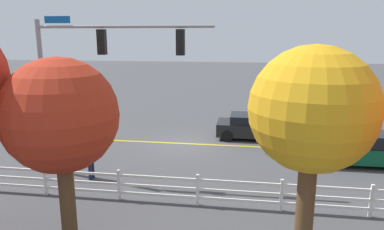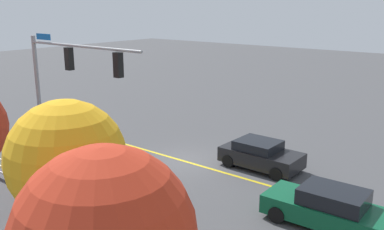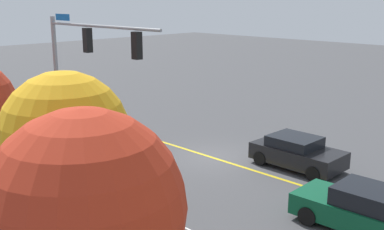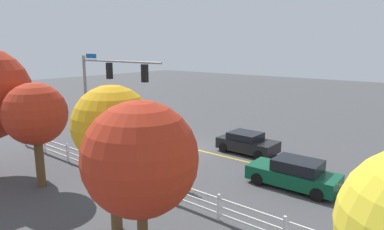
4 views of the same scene
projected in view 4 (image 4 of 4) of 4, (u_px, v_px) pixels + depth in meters
name	position (u px, v px, depth m)	size (l,w,h in m)	color
ground_plane	(192.00, 149.00, 24.06)	(120.00, 120.00, 0.00)	#444447
lane_center_stripe	(240.00, 160.00, 21.56)	(28.00, 0.16, 0.01)	gold
signal_assembly	(105.00, 85.00, 21.48)	(7.36, 0.38, 6.65)	gray
car_0	(294.00, 174.00, 17.26)	(4.57, 2.02, 1.51)	#0C4C2D
car_2	(247.00, 143.00, 22.97)	(3.99, 2.05, 1.40)	black
pedestrian	(100.00, 145.00, 21.75)	(0.28, 0.41, 1.69)	#191E3F
white_rail_fence	(147.00, 181.00, 16.69)	(26.10, 0.10, 1.15)	white
tree_0	(35.00, 115.00, 16.80)	(3.11, 3.11, 5.38)	brown
tree_3	(112.00, 127.00, 12.58)	(2.99, 2.99, 5.73)	brown
tree_4	(140.00, 159.00, 9.26)	(3.23, 3.23, 5.69)	brown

